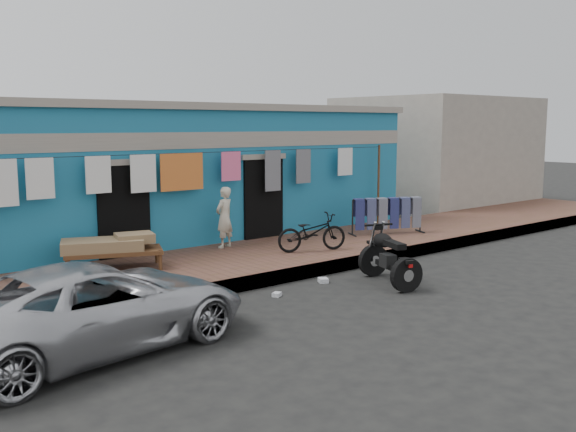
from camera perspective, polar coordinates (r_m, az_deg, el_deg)
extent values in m
plane|color=black|center=(11.06, 6.67, -7.04)|extent=(80.00, 80.00, 0.00)
cube|color=brown|center=(13.22, -2.77, -3.93)|extent=(28.00, 3.00, 0.25)
cube|color=gray|center=(12.12, 1.36, -5.04)|extent=(28.00, 0.10, 0.25)
cube|color=#1E698F|center=(16.36, -11.25, 3.47)|extent=(12.00, 5.00, 3.20)
cube|color=#9E9384|center=(14.21, -6.64, 6.73)|extent=(12.00, 0.14, 0.35)
cube|color=#9E9384|center=(16.32, -11.42, 9.36)|extent=(12.20, 5.20, 0.16)
cube|color=black|center=(13.20, -14.37, -0.12)|extent=(1.10, 0.10, 2.10)
cube|color=black|center=(15.01, -2.21, 1.10)|extent=(1.10, 0.10, 2.10)
cube|color=#9E9384|center=(23.63, 13.00, 5.54)|extent=(6.00, 5.00, 3.80)
cylinder|color=brown|center=(17.31, 8.05, 2.80)|extent=(0.06, 0.06, 2.10)
cylinder|color=black|center=(13.96, -5.92, 5.69)|extent=(10.00, 0.01, 0.01)
cube|color=silver|center=(12.08, -24.25, 2.67)|extent=(0.60, 0.02, 0.83)
cube|color=silver|center=(12.27, -21.18, 3.12)|extent=(0.50, 0.02, 0.74)
cube|color=silver|center=(12.65, -16.51, 3.54)|extent=(0.50, 0.02, 0.71)
cube|color=silver|center=(13.05, -12.74, 3.71)|extent=(0.55, 0.02, 0.75)
cube|color=#CC4C26|center=(13.46, -9.40, 3.89)|extent=(1.00, 0.02, 0.77)
cube|color=#EB5D8D|center=(14.12, -5.08, 4.43)|extent=(0.50, 0.02, 0.64)
cube|color=slate|center=(14.82, -1.35, 4.05)|extent=(0.45, 0.02, 0.94)
cube|color=slate|center=(15.41, 1.38, 4.44)|extent=(0.45, 0.02, 0.81)
cube|color=silver|center=(16.35, 5.11, 4.84)|extent=(0.50, 0.02, 0.69)
imported|color=silver|center=(8.65, -16.80, -7.61)|extent=(4.38, 2.39, 1.18)
imported|color=beige|center=(13.84, -5.68, -0.12)|extent=(0.55, 0.45, 1.32)
imported|color=black|center=(13.42, 2.13, -1.09)|extent=(1.59, 1.00, 0.97)
cube|color=silver|center=(10.93, -1.01, -6.99)|extent=(0.19, 0.18, 0.07)
cube|color=silver|center=(13.17, 8.52, -4.41)|extent=(0.23, 0.22, 0.09)
cube|color=silver|center=(11.89, 3.15, -5.72)|extent=(0.24, 0.25, 0.08)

